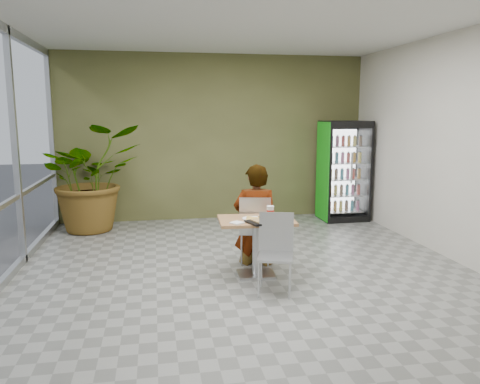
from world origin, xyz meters
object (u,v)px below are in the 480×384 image
chair_near (276,246)px  potted_plant (91,178)px  cafeteria_tray (264,222)px  chair_far (255,225)px  soda_cup (270,213)px  seated_woman (256,225)px  dining_table (256,235)px  beverage_fridge (344,171)px

chair_near → potted_plant: bearing=143.8°
cafeteria_tray → potted_plant: (-2.41, 3.11, 0.18)m
potted_plant → cafeteria_tray: bearing=-52.2°
chair_far → potted_plant: potted_plant is taller
chair_near → chair_far: bearing=110.0°
chair_near → soda_cup: 0.56m
chair_far → seated_woman: size_ratio=0.57×
dining_table → potted_plant: 3.77m
potted_plant → beverage_fridge: bearing=-0.0°
chair_near → potted_plant: 4.25m
dining_table → chair_far: size_ratio=1.02×
dining_table → potted_plant: (-2.36, 2.90, 0.41)m
chair_near → beverage_fridge: bearing=74.3°
cafeteria_tray → chair_far: bearing=87.2°
soda_cup → beverage_fridge: 3.68m
chair_far → chair_near: 0.98m
soda_cup → chair_far: bearing=99.9°
soda_cup → potted_plant: bearing=130.8°
cafeteria_tray → dining_table: bearing=103.8°
chair_near → cafeteria_tray: (-0.07, 0.31, 0.22)m
seated_woman → cafeteria_tray: seated_woman is taller
cafeteria_tray → potted_plant: bearing=127.8°
seated_woman → potted_plant: potted_plant is taller
seated_woman → soda_cup: size_ratio=10.00×
dining_table → potted_plant: potted_plant is taller
chair_far → potted_plant: 3.48m
chair_near → potted_plant: (-2.48, 3.42, 0.41)m
soda_cup → potted_plant: (-2.53, 2.94, 0.11)m
dining_table → beverage_fridge: 3.78m
chair_near → beverage_fridge: 4.12m
chair_near → cafeteria_tray: chair_near is taller
seated_woman → cafeteria_tray: 0.75m
dining_table → soda_cup: (0.17, -0.04, 0.30)m
seated_woman → beverage_fridge: beverage_fridge is taller
potted_plant → chair_far: bearing=-44.9°
dining_table → chair_far: 0.47m
soda_cup → beverage_fridge: size_ratio=0.09×
dining_table → seated_woman: (0.11, 0.51, 0.01)m
soda_cup → chair_near: bearing=-96.0°
chair_near → seated_woman: 1.03m
beverage_fridge → potted_plant: (-4.74, 0.00, -0.02)m
seated_woman → soda_cup: seated_woman is taller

